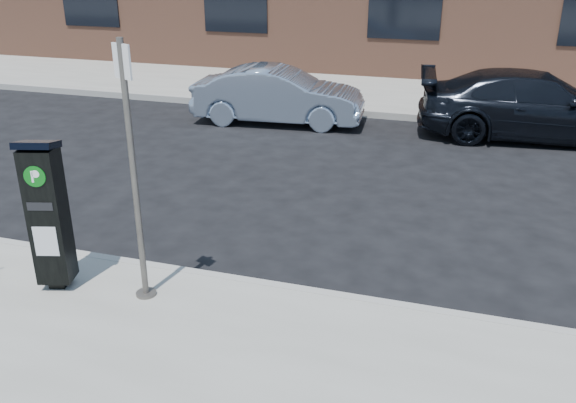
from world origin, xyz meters
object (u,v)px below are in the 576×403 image
at_px(sign_pole, 134,178).
at_px(car_dark, 535,106).
at_px(car_silver, 278,95).
at_px(parking_kiosk, 48,214).

bearing_deg(sign_pole, car_dark, 83.20).
bearing_deg(car_dark, car_silver, 88.63).
xyz_separation_m(sign_pole, car_dark, (4.35, 8.04, -0.83)).
height_order(parking_kiosk, car_dark, parking_kiosk).
relative_size(parking_kiosk, sign_pole, 0.63).
xyz_separation_m(parking_kiosk, sign_pole, (1.02, 0.11, 0.48)).
bearing_deg(car_silver, parking_kiosk, 174.27).
xyz_separation_m(sign_pole, car_silver, (-0.98, 7.62, -0.89)).
xyz_separation_m(car_silver, car_dark, (5.33, 0.42, 0.06)).
xyz_separation_m(parking_kiosk, car_dark, (5.38, 8.15, -0.35)).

